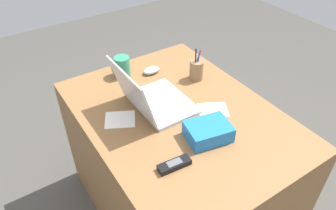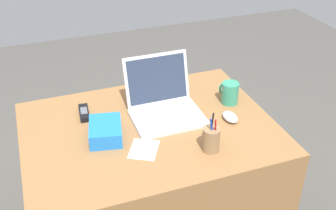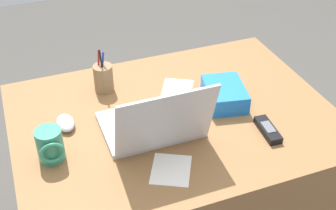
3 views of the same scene
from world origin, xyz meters
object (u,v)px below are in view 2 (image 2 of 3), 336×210
(laptop, at_px, (164,105))
(computer_mouse, at_px, (230,117))
(cordless_phone, at_px, (84,113))
(pen_holder, at_px, (211,139))
(coffee_mug_white, at_px, (230,93))
(snack_bag, at_px, (106,131))

(laptop, distance_m, computer_mouse, 0.31)
(cordless_phone, xyz_separation_m, pen_holder, (0.45, -0.44, 0.04))
(coffee_mug_white, relative_size, pen_holder, 0.61)
(cordless_phone, distance_m, snack_bag, 0.22)
(laptop, xyz_separation_m, pen_holder, (0.09, -0.32, 0.00))
(coffee_mug_white, relative_size, cordless_phone, 0.79)
(computer_mouse, height_order, snack_bag, snack_bag)
(coffee_mug_white, xyz_separation_m, cordless_phone, (-0.70, 0.13, -0.04))
(laptop, bearing_deg, cordless_phone, 161.58)
(cordless_phone, distance_m, pen_holder, 0.63)
(cordless_phone, bearing_deg, snack_bag, -74.75)
(coffee_mug_white, height_order, pen_holder, pen_holder)
(laptop, bearing_deg, coffee_mug_white, -1.44)
(computer_mouse, xyz_separation_m, pen_holder, (-0.18, -0.17, 0.04))
(cordless_phone, bearing_deg, laptop, -18.42)
(snack_bag, bearing_deg, computer_mouse, -6.13)
(pen_holder, bearing_deg, snack_bag, 149.20)
(computer_mouse, xyz_separation_m, snack_bag, (-0.57, 0.06, 0.02))
(computer_mouse, relative_size, pen_holder, 0.55)
(computer_mouse, distance_m, cordless_phone, 0.68)
(laptop, distance_m, snack_bag, 0.32)
(laptop, relative_size, pen_holder, 1.82)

